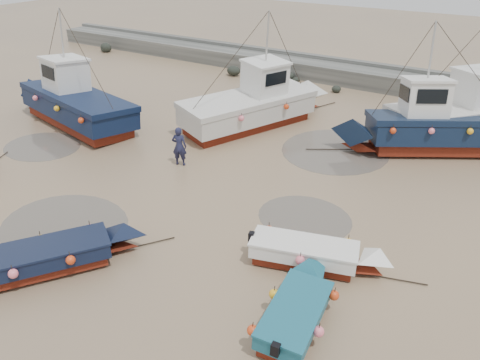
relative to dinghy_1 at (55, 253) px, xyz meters
The scene contains 14 objects.
ground 3.55m from the dinghy_1, 64.67° to the left, with size 120.00×120.00×0.00m, color #947A57.
seawall 25.21m from the dinghy_1, 86.48° to the left, with size 60.00×4.92×1.50m.
puddle_a 2.59m from the dinghy_1, 135.75° to the left, with size 5.06×5.06×0.01m, color #5B534A.
puddle_b 9.07m from the dinghy_1, 51.53° to the left, with size 3.68×3.68×0.01m, color #5B534A.
puddle_c 10.63m from the dinghy_1, 145.36° to the left, with size 4.10×4.10×0.01m, color #5B534A.
puddle_d 14.29m from the dinghy_1, 72.77° to the left, with size 5.34×5.34×0.01m, color #5B534A.
dinghy_1 is the anchor object (origin of this frame).
dinghy_2 8.06m from the dinghy_1, 14.78° to the left, with size 1.93×5.15×1.43m.
dinghy_3 8.49m from the dinghy_1, 32.47° to the left, with size 5.66×2.47×1.43m.
cabin_boat_0 13.65m from the dinghy_1, 137.55° to the left, with size 11.35×4.74×6.22m.
cabin_boat_1 14.62m from the dinghy_1, 93.80° to the left, with size 5.79×10.72×6.22m.
cabin_boat_2 17.87m from the dinghy_1, 63.31° to the left, with size 9.20×6.31×6.22m.
cabin_boat_3 21.08m from the dinghy_1, 63.52° to the left, with size 7.85×8.82×6.22m.
person 8.32m from the dinghy_1, 99.56° to the left, with size 0.69×0.45×1.89m, color #1E203D.
Camera 1 is at (10.19, -10.33, 9.82)m, focal length 35.00 mm.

